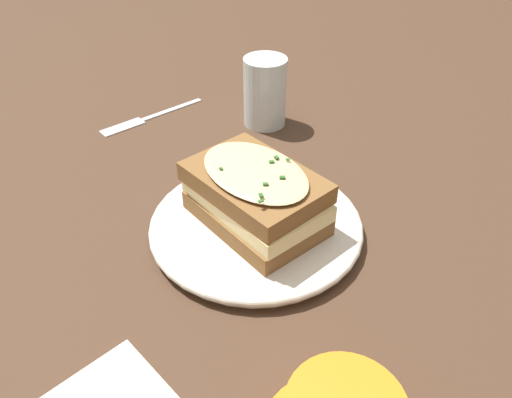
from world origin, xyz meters
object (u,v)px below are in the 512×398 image
Objects in this scene: water_glass at (265,92)px; sandwich at (256,196)px; fork at (142,120)px; dinner_plate at (256,225)px.

sandwich is at bearing -135.58° from water_glass.
water_glass is (0.18, 0.18, 0.00)m from sandwich.
sandwich is 0.32m from fork.
water_glass reaches higher than dinner_plate.
sandwich is (0.00, 0.00, 0.04)m from dinner_plate.
dinner_plate is 2.33× the size of water_glass.
water_glass reaches higher than fork.
fork is (0.05, 0.32, -0.01)m from dinner_plate.
water_glass is 0.58× the size of fork.
dinner_plate is at bearing -135.46° from water_glass.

